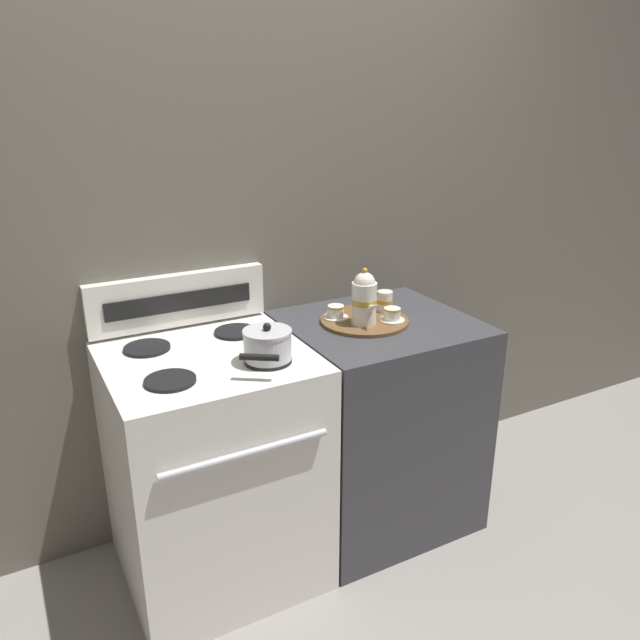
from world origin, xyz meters
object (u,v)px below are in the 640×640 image
stove (214,466)px  teapot (364,298)px  serving_tray (364,321)px  teacup_right (392,314)px  saucepan (267,345)px  teacup_left (336,312)px  creamer_jug (385,301)px

stove → teapot: (0.63, -0.02, 0.56)m
serving_tray → teacup_right: teacup_right is taller
stove → teapot: teapot is taller
saucepan → teapot: 0.48m
serving_tray → teacup_right: 0.11m
stove → teacup_left: bearing=8.5°
teapot → teacup_left: bearing=122.1°
serving_tray → saucepan: bearing=-160.5°
teacup_left → creamer_jug: bearing=-5.0°
stove → saucepan: bearing=-42.6°
stove → serving_tray: bearing=1.9°
teacup_left → creamer_jug: 0.22m
stove → creamer_jug: creamer_jug is taller
stove → saucepan: size_ratio=3.72×
serving_tray → teapot: (-0.03, -0.04, 0.11)m
saucepan → teacup_left: bearing=30.8°
teapot → stove: bearing=178.2°
teacup_left → teacup_right: same height
teapot → teacup_right: (0.11, -0.03, -0.08)m
stove → teacup_right: 0.89m
stove → teacup_right: teacup_right is taller
teapot → teacup_right: 0.14m
stove → creamer_jug: size_ratio=10.86×
serving_tray → creamer_jug: size_ratio=4.16×
teacup_left → serving_tray: bearing=-33.4°
teacup_left → teacup_right: bearing=-36.0°
saucepan → creamer_jug: bearing=19.5°
creamer_jug → teacup_right: bearing=-109.4°
saucepan → teacup_right: size_ratio=2.45×
serving_tray → teacup_left: (-0.09, 0.06, 0.03)m
saucepan → teapot: size_ratio=1.10×
serving_tray → teacup_left: 0.12m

